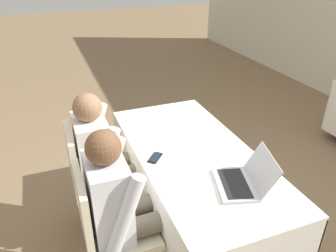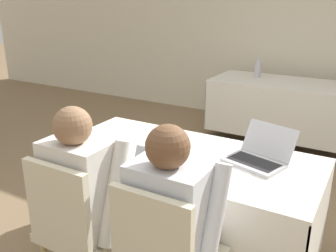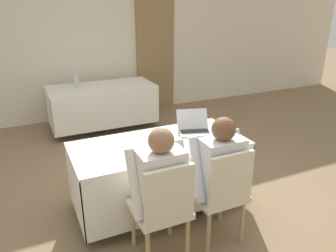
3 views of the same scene
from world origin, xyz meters
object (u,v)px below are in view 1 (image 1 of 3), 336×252
(laptop, at_px, (242,180))
(person_checkered_shirt, at_px, (104,156))
(chair_near_right, at_px, (108,227))
(person_white_shirt, at_px, (122,203))
(cell_phone, at_px, (155,158))
(chair_near_left, at_px, (92,176))

(laptop, height_order, person_checkered_shirt, person_checkered_shirt)
(chair_near_right, xyz_separation_m, person_white_shirt, (0.00, 0.10, 0.16))
(laptop, distance_m, chair_near_right, 0.88)
(cell_phone, distance_m, chair_near_right, 0.56)
(laptop, height_order, person_white_shirt, person_white_shirt)
(cell_phone, distance_m, chair_near_left, 0.54)
(cell_phone, bearing_deg, chair_near_left, -169.77)
(laptop, distance_m, person_white_shirt, 0.74)
(laptop, xyz_separation_m, person_checkered_shirt, (-0.73, -0.71, -0.10))
(person_checkered_shirt, bearing_deg, chair_near_left, 90.00)
(laptop, relative_size, cell_phone, 2.92)
(chair_near_right, relative_size, person_checkered_shirt, 0.78)
(chair_near_left, bearing_deg, person_white_shirt, -169.35)
(person_checkered_shirt, relative_size, person_white_shirt, 1.00)
(cell_phone, height_order, person_white_shirt, person_white_shirt)
(cell_phone, height_order, chair_near_left, chair_near_left)
(chair_near_left, bearing_deg, laptop, -131.77)
(cell_phone, xyz_separation_m, chair_near_left, (-0.25, -0.42, -0.23))
(chair_near_left, bearing_deg, cell_phone, -121.35)
(chair_near_right, bearing_deg, chair_near_left, 0.00)
(chair_near_right, bearing_deg, cell_phone, -54.34)
(cell_phone, distance_m, person_white_shirt, 0.44)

